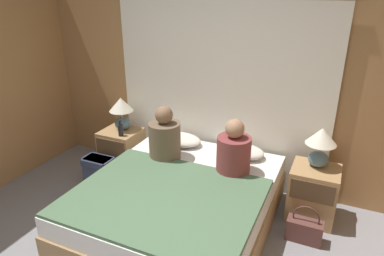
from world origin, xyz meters
The scene contains 15 objects.
wall_back centered at (0.00, 2.12, 1.25)m, with size 4.69×0.06×2.50m.
curtain_panel centered at (0.00, 2.06, 1.07)m, with size 2.72×0.03×2.15m.
bed centered at (0.00, 1.02, 0.25)m, with size 1.69×1.97×0.50m.
nightstand_left centered at (-1.17, 1.72, 0.28)m, with size 0.46×0.44×0.57m.
nightstand_right centered at (1.17, 1.72, 0.28)m, with size 0.46×0.44×0.57m.
lamp_left centered at (-1.17, 1.78, 0.82)m, with size 0.30×0.30×0.41m.
lamp_right centered at (1.17, 1.78, 0.82)m, with size 0.30×0.30×0.41m.
pillow_left centered at (-0.37, 1.80, 0.56)m, with size 0.51×0.34×0.12m.
pillow_right centered at (0.37, 1.80, 0.56)m, with size 0.51×0.34×0.12m.
blanket_on_bed centered at (0.00, 0.73, 0.52)m, with size 1.63×1.32×0.03m.
person_left_in_bed centered at (-0.37, 1.42, 0.74)m, with size 0.34×0.34×0.59m.
person_right_in_bed centered at (0.40, 1.42, 0.73)m, with size 0.34×0.34×0.57m.
beer_bottle_on_left_stand centered at (-1.07, 1.60, 0.64)m, with size 0.06×0.06×0.20m.
backpack_on_floor centered at (-1.22, 1.31, 0.21)m, with size 0.35×0.23×0.37m.
handbag_on_floor centered at (1.16, 1.32, 0.12)m, with size 0.33×0.15×0.38m.
Camera 1 is at (1.27, -1.49, 2.23)m, focal length 32.00 mm.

